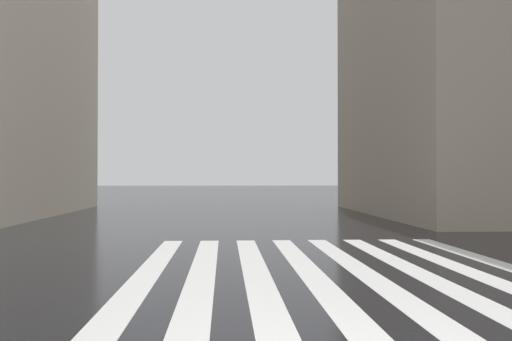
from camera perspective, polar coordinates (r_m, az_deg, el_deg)
zebra_crossing at (r=9.09m, az=10.24°, el=-11.94°), size 13.00×7.50×0.01m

